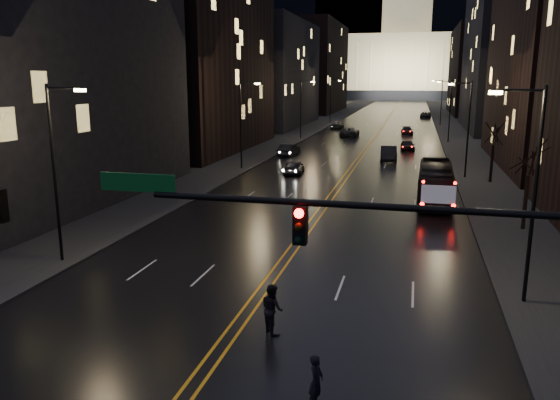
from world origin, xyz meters
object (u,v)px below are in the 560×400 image
Objects in this scene: traffic_signal at (396,251)px; pedestrian_b at (272,309)px; bus at (435,183)px; oncoming_car_a at (294,167)px; pedestrian_a at (316,381)px; receding_car_a at (389,154)px; oncoming_car_b at (289,150)px.

traffic_signal is 9.11× the size of pedestrian_b.
pedestrian_b is at bearing -103.67° from bus.
pedestrian_a is (8.98, -37.82, 0.09)m from oncoming_car_a.
traffic_signal is at bearing 179.94° from pedestrian_b.
traffic_signal is 3.37× the size of receding_car_a.
pedestrian_b is at bearing -96.69° from receding_car_a.
pedestrian_b is (9.94, -45.89, 0.20)m from oncoming_car_b.
traffic_signal is 4.10× the size of oncoming_car_a.
oncoming_car_b is 0.88× the size of receding_car_a.
bus is 2.04× the size of receding_car_a.
bus reaches higher than oncoming_car_b.
oncoming_car_b is at bearing 170.81° from receding_car_a.
receding_car_a is 3.18× the size of pedestrian_a.
pedestrian_b is at bearing 131.76° from traffic_signal.
traffic_signal reaches higher than oncoming_car_a.
pedestrian_b is (-6.49, -24.28, -0.50)m from bus.
oncoming_car_b is at bearing 105.80° from traffic_signal.
traffic_signal is at bearing -101.20° from pedestrian_a.
oncoming_car_b is at bearing -29.60° from pedestrian_b.
oncoming_car_b is (-3.37, 12.33, 0.03)m from oncoming_car_a.
traffic_signal is 7.89m from pedestrian_b.
pedestrian_b is (-2.41, 4.26, 0.14)m from pedestrian_a.
pedestrian_b reaches higher than oncoming_car_a.
traffic_signal is at bearing 111.11° from oncoming_car_b.
receding_car_a is 2.70× the size of pedestrian_b.
oncoming_car_a is (-13.05, 9.28, -0.74)m from bus.
bus is at bearing -56.78° from pedestrian_b.
oncoming_car_b is 2.38× the size of pedestrian_b.
receding_car_a reaches higher than pedestrian_a.
traffic_signal is 3.82× the size of oncoming_car_b.
oncoming_car_a is 34.20m from pedestrian_b.
oncoming_car_b is at bearing 22.60° from pedestrian_a.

